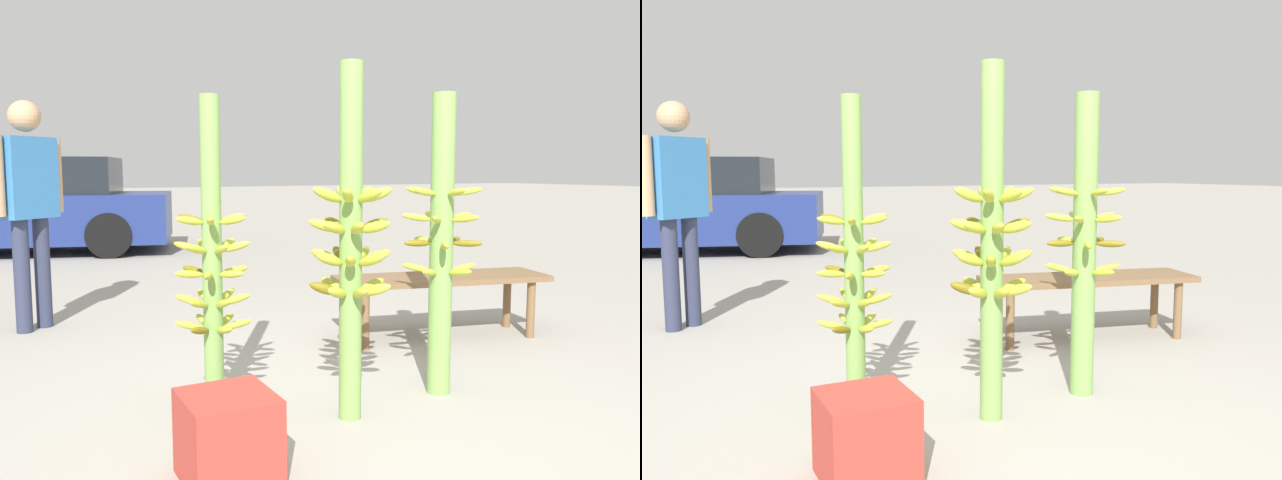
% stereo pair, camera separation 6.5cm
% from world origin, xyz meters
% --- Properties ---
extents(ground_plane, '(80.00, 80.00, 0.00)m').
position_xyz_m(ground_plane, '(0.00, 0.00, 0.00)').
color(ground_plane, '#9E998E').
extents(banana_stalk_left, '(0.39, 0.39, 1.59)m').
position_xyz_m(banana_stalk_left, '(-0.57, 0.44, 0.77)').
color(banana_stalk_left, '#7AA851').
rests_on(banana_stalk_left, ground_plane).
extents(banana_stalk_center, '(0.42, 0.42, 1.74)m').
position_xyz_m(banana_stalk_center, '(0.01, 0.08, 0.87)').
color(banana_stalk_center, '#7AA851').
rests_on(banana_stalk_center, ground_plane).
extents(banana_stalk_right, '(0.44, 0.44, 1.63)m').
position_xyz_m(banana_stalk_right, '(0.62, 0.17, 0.83)').
color(banana_stalk_right, '#7AA851').
rests_on(banana_stalk_right, ground_plane).
extents(vendor_person, '(0.55, 0.47, 1.74)m').
position_xyz_m(vendor_person, '(-1.28, 2.70, 1.05)').
color(vendor_person, '#2D334C').
rests_on(vendor_person, ground_plane).
extents(market_bench, '(1.62, 0.79, 0.46)m').
position_xyz_m(market_bench, '(1.35, 1.07, 0.40)').
color(market_bench, brown).
rests_on(market_bench, ground_plane).
extents(parked_car, '(4.44, 2.86, 1.41)m').
position_xyz_m(parked_car, '(-1.07, 7.63, 0.68)').
color(parked_car, navy).
rests_on(parked_car, ground_plane).
extents(produce_crate, '(0.35, 0.35, 0.35)m').
position_xyz_m(produce_crate, '(-0.74, -0.23, 0.18)').
color(produce_crate, '#B2382D').
rests_on(produce_crate, ground_plane).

